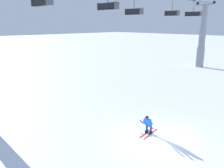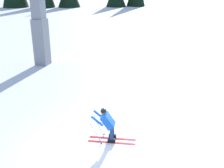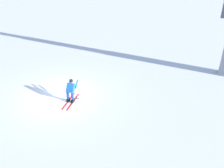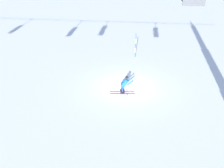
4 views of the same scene
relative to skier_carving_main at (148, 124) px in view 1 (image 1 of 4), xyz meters
name	(u,v)px [view 1 (image 1 of 4)]	position (x,y,z in m)	size (l,w,h in m)	color
ground_plane	(158,140)	(-0.15, -0.87, -0.74)	(260.00, 260.00, 0.00)	white
skier_carving_main	(148,124)	(0.00, 0.00, 0.00)	(1.80, 0.76, 1.44)	red
lift_tower_far	(202,41)	(24.53, 8.08, 3.39)	(0.87, 2.94, 10.00)	gray
chairlift_seat_nearest	(41,1)	(-2.35, 8.08, 7.55)	(0.61, 2.28, 1.92)	black
chairlift_seat_second	(107,6)	(4.16, 8.08, 7.54)	(0.61, 2.36, 1.92)	black
chairlift_seat_middle	(133,11)	(7.84, 8.08, 7.24)	(0.61, 2.05, 2.26)	black
chairlift_seat_fourth	(172,13)	(15.15, 8.08, 7.31)	(0.61, 1.81, 2.19)	black
chairlift_seat_farthest	(193,14)	(20.76, 8.08, 7.37)	(0.61, 2.30, 2.11)	black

